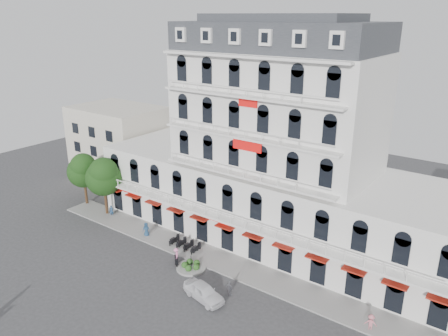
% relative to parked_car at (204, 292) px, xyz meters
% --- Properties ---
extents(ground, '(120.00, 120.00, 0.00)m').
position_rel_parked_car_xyz_m(ground, '(-1.37, -2.72, -0.79)').
color(ground, '#38383A').
rests_on(ground, ground).
extents(sidewalk, '(53.00, 4.00, 0.16)m').
position_rel_parked_car_xyz_m(sidewalk, '(-1.37, 6.28, -0.71)').
color(sidewalk, gray).
rests_on(sidewalk, ground).
extents(main_building, '(45.00, 15.00, 25.80)m').
position_rel_parked_car_xyz_m(main_building, '(-1.37, 15.27, 9.18)').
color(main_building, silver).
rests_on(main_building, ground).
extents(flank_building_west, '(14.00, 10.00, 12.00)m').
position_rel_parked_car_xyz_m(flank_building_west, '(-31.37, 17.28, 5.21)').
color(flank_building_west, beige).
rests_on(flank_building_west, ground).
extents(traffic_island, '(3.20, 3.20, 1.60)m').
position_rel_parked_car_xyz_m(traffic_island, '(-4.38, 3.28, -0.53)').
color(traffic_island, gray).
rests_on(traffic_island, ground).
extents(parked_scooter_row, '(4.40, 1.80, 1.10)m').
position_rel_parked_car_xyz_m(parked_scooter_row, '(-7.72, 6.08, -0.79)').
color(parked_scooter_row, black).
rests_on(parked_scooter_row, ground).
extents(tree_west_outer, '(4.50, 4.48, 7.76)m').
position_rel_parked_car_xyz_m(tree_west_outer, '(-27.32, 7.26, 4.56)').
color(tree_west_outer, '#382314').
rests_on(tree_west_outer, ground).
extents(tree_west_inner, '(4.76, 4.76, 8.25)m').
position_rel_parked_car_xyz_m(tree_west_inner, '(-22.32, 6.76, 4.90)').
color(tree_west_inner, '#382314').
rests_on(tree_west_inner, ground).
extents(parked_car, '(4.88, 2.71, 1.57)m').
position_rel_parked_car_xyz_m(parked_car, '(0.00, 0.00, 0.00)').
color(parked_car, white).
rests_on(parked_car, ground).
extents(rider_center, '(1.31, 1.30, 2.01)m').
position_rel_parked_car_xyz_m(rider_center, '(-6.19, 2.96, 0.26)').
color(rider_center, black).
rests_on(rider_center, ground).
extents(pedestrian_left, '(1.07, 0.96, 1.83)m').
position_rel_parked_car_xyz_m(pedestrian_left, '(-13.46, 5.54, 0.13)').
color(pedestrian_left, navy).
rests_on(pedestrian_left, ground).
extents(pedestrian_mid, '(0.96, 0.53, 1.55)m').
position_rel_parked_car_xyz_m(pedestrian_mid, '(1.68, 1.88, -0.01)').
color(pedestrian_mid, slate).
rests_on(pedestrian_mid, ground).
extents(pedestrian_right, '(1.14, 0.84, 1.58)m').
position_rel_parked_car_xyz_m(pedestrian_right, '(14.30, 5.02, 0.01)').
color(pedestrian_right, '#D5707E').
rests_on(pedestrian_right, ground).
extents(pedestrian_far, '(0.66, 0.65, 1.53)m').
position_rel_parked_car_xyz_m(pedestrian_far, '(-21.37, 6.78, -0.02)').
color(pedestrian_far, navy).
rests_on(pedestrian_far, ground).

